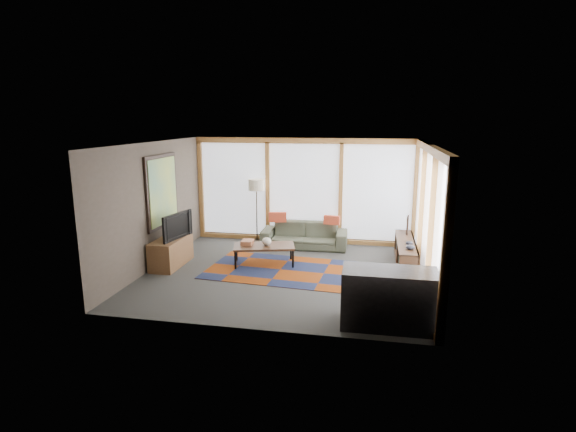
% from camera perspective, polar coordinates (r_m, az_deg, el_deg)
% --- Properties ---
extents(ground, '(5.50, 5.50, 0.00)m').
position_cam_1_polar(ground, '(9.15, -0.48, -7.28)').
color(ground, '#32312F').
rests_on(ground, ground).
extents(room_envelope, '(5.52, 5.02, 2.62)m').
position_cam_1_polar(room_envelope, '(9.21, 3.21, 2.76)').
color(room_envelope, '#42392F').
rests_on(room_envelope, ground).
extents(rug, '(3.08, 2.11, 0.01)m').
position_cam_1_polar(rug, '(9.34, -0.96, -6.82)').
color(rug, '#742D09').
rests_on(rug, ground).
extents(sofa, '(2.07, 0.85, 0.60)m').
position_cam_1_polar(sofa, '(10.88, 2.09, -2.43)').
color(sofa, '#3B3F2F').
rests_on(sofa, ground).
extents(pillow_left, '(0.45, 0.21, 0.24)m').
position_cam_1_polar(pillow_left, '(10.90, -1.32, -0.14)').
color(pillow_left, '#B73E23').
rests_on(pillow_left, sofa).
extents(pillow_right, '(0.40, 0.16, 0.21)m').
position_cam_1_polar(pillow_right, '(10.69, 5.58, -0.51)').
color(pillow_right, '#B73E23').
rests_on(pillow_right, sofa).
extents(floor_lamp, '(0.40, 0.40, 1.59)m').
position_cam_1_polar(floor_lamp, '(11.29, -4.00, 0.69)').
color(floor_lamp, black).
rests_on(floor_lamp, ground).
extents(coffee_table, '(1.40, 0.95, 0.42)m').
position_cam_1_polar(coffee_table, '(9.62, -3.05, -4.95)').
color(coffee_table, '#331F11').
rests_on(coffee_table, ground).
extents(book_stack, '(0.24, 0.30, 0.10)m').
position_cam_1_polar(book_stack, '(9.64, -5.19, -3.34)').
color(book_stack, '#9A5736').
rests_on(book_stack, coffee_table).
extents(vase, '(0.21, 0.21, 0.17)m').
position_cam_1_polar(vase, '(9.54, -2.73, -3.24)').
color(vase, beige).
rests_on(vase, coffee_table).
extents(bookshelf, '(0.38, 2.07, 0.52)m').
position_cam_1_polar(bookshelf, '(9.89, 14.70, -4.60)').
color(bookshelf, '#331F11').
rests_on(bookshelf, ground).
extents(bowl_a, '(0.19, 0.19, 0.09)m').
position_cam_1_polar(bowl_a, '(9.25, 15.27, -3.83)').
color(bowl_a, black).
rests_on(bowl_a, bookshelf).
extents(bowl_b, '(0.16, 0.16, 0.08)m').
position_cam_1_polar(bowl_b, '(9.58, 15.15, -3.32)').
color(bowl_b, black).
rests_on(bowl_b, bookshelf).
extents(shelf_picture, '(0.07, 0.31, 0.40)m').
position_cam_1_polar(shelf_picture, '(10.47, 14.95, -1.07)').
color(shelf_picture, black).
rests_on(shelf_picture, bookshelf).
extents(tv_console, '(0.50, 1.19, 0.60)m').
position_cam_1_polar(tv_console, '(9.85, -14.61, -4.43)').
color(tv_console, brown).
rests_on(tv_console, ground).
extents(television, '(0.32, 0.96, 0.55)m').
position_cam_1_polar(television, '(9.68, -14.29, -1.18)').
color(television, black).
rests_on(television, tv_console).
extents(bar_counter, '(1.40, 0.66, 0.88)m').
position_cam_1_polar(bar_counter, '(6.96, 12.70, -10.18)').
color(bar_counter, black).
rests_on(bar_counter, ground).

